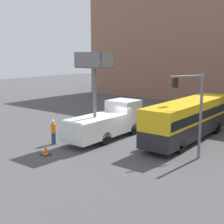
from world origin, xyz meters
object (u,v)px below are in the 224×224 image
Objects in this scene: traffic_light_pole at (191,99)px; traffic_cone_near_truck at (46,151)px; road_worker_near_truck at (53,132)px; city_bus at (189,117)px; utility_truck at (107,120)px; road_worker_directing at (144,136)px.

traffic_light_pole is 10.31m from traffic_cone_near_truck.
traffic_cone_near_truck is at bearing -140.26° from traffic_light_pole.
traffic_light_pole is at bearing 18.14° from road_worker_near_truck.
utility_truck is at bearing 140.33° from city_bus.
road_worker_near_truck is (-9.00, -4.14, -2.81)m from traffic_light_pole.
road_worker_directing is (3.80, -0.44, -0.63)m from utility_truck.
utility_truck is at bearing -176.15° from traffic_light_pole.
utility_truck is 11.29× the size of traffic_cone_near_truck.
city_bus is 16.89× the size of traffic_cone_near_truck.
road_worker_near_truck is at bearing 68.67° from road_worker_directing.
traffic_light_pole is 3.06× the size of road_worker_directing.
road_worker_near_truck is 2.89× the size of traffic_cone_near_truck.
traffic_light_pole is at bearing -123.15° from road_worker_directing.
utility_truck reaches higher than road_worker_directing.
road_worker_near_truck is at bearing -155.28° from traffic_light_pole.
utility_truck is 1.33× the size of traffic_light_pole.
road_worker_near_truck reaches higher than road_worker_directing.
road_worker_directing is at bearing 175.52° from city_bus.
traffic_light_pole is at bearing -139.07° from city_bus.
traffic_light_pole is (6.80, 0.46, 2.23)m from utility_truck.
city_bus reaches higher than traffic_cone_near_truck.
road_worker_directing is (6.00, 3.25, -0.04)m from road_worker_near_truck.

